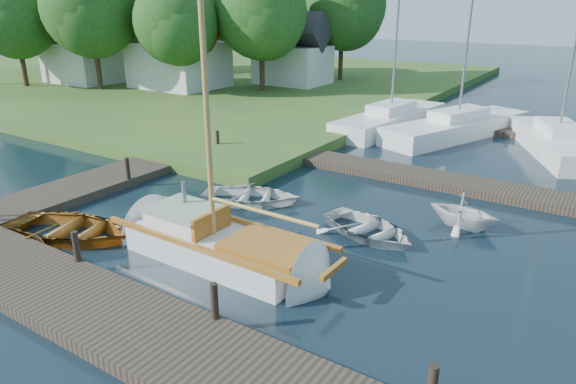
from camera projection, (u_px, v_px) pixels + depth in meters
The scene contains 28 objects.
ground at pixel (288, 230), 15.31m from camera, with size 160.00×160.00×0.00m, color black.
near_dock at pixel (128, 324), 10.56m from camera, with size 18.00×2.20×0.30m, color #2C231C.
left_dock at pixel (151, 165), 20.95m from camera, with size 2.20×18.00×0.30m, color #2C231C.
far_dock at pixel (427, 178), 19.33m from camera, with size 14.00×1.60×0.30m, color #2C231C.
shore at pixel (164, 74), 46.88m from camera, with size 50.00×40.00×0.50m, color #325625.
mooring_post_1 at pixel (76, 246), 12.70m from camera, with size 0.16×0.16×0.80m, color black.
mooring_post_2 at pixel (215, 301), 10.38m from camera, with size 0.16×0.16×0.80m, color black.
mooring_post_4 at pixel (128, 168), 18.67m from camera, with size 0.16×0.16×0.80m, color black.
mooring_post_5 at pixel (218, 139), 22.59m from camera, with size 0.16×0.16×0.80m, color black.
sailboat at pixel (225, 249), 13.36m from camera, with size 7.18×2.09×9.83m.
dinghy at pixel (69, 225), 14.63m from camera, with size 2.75×3.85×0.80m, color #92531B.
tender_a at pixel (250, 193), 17.24m from camera, with size 2.38×3.33×0.69m, color silver.
tender_c at pixel (368, 225), 14.82m from camera, with size 2.22×3.11×0.64m, color silver.
tender_d at pixel (465, 209), 15.34m from camera, with size 1.87×2.17×1.14m, color silver.
marina_boat_0 at pixel (391, 118), 27.34m from camera, with size 3.20×8.88×11.69m.
marina_boat_1 at pixel (458, 126), 25.75m from camera, with size 5.28×9.45×9.45m.
marina_boat_2 at pixel (557, 141), 22.87m from camera, with size 5.16×7.74×12.05m.
house_a at pixel (178, 53), 37.12m from camera, with size 6.30×5.00×6.29m.
house_b at pixel (85, 52), 39.73m from camera, with size 5.77×4.50×5.79m.
house_c at pixel (293, 56), 38.87m from camera, with size 5.25×4.00×5.28m.
tree_0 at pixel (15, 15), 36.71m from camera, with size 6.12×6.07×8.28m.
tree_1 at pixel (91, 7), 34.99m from camera, with size 6.70×6.70×9.20m.
tree_2 at pixel (177, 20), 33.77m from camera, with size 5.83×5.75×7.82m.
tree_3 at pixel (261, 11), 34.65m from camera, with size 6.41×6.38×8.74m.
tree_4 at pixel (211, 2), 41.71m from camera, with size 7.01×7.01×9.66m.
tree_5 at pixel (126, 14), 44.59m from camera, with size 6.00×5.94×8.10m.
tree_6 at pixel (43, 11), 44.46m from camera, with size 6.24×6.20×8.46m.
tree_7 at pixel (343, 5), 39.75m from camera, with size 6.83×6.83×9.38m.
Camera 1 is at (7.67, -11.68, 6.38)m, focal length 32.00 mm.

